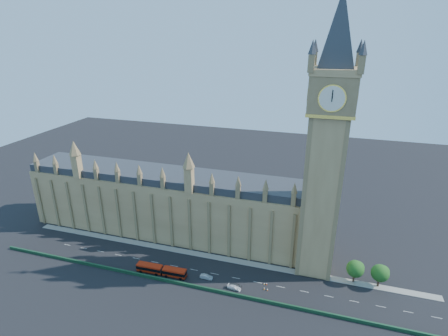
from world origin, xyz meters
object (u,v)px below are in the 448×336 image
(car_grey, at_px, (235,286))
(car_white, at_px, (234,288))
(red_bus, at_px, (161,270))
(car_silver, at_px, (206,277))

(car_grey, bearing_deg, car_white, 165.59)
(red_bus, xyz_separation_m, car_grey, (27.41, 0.86, -0.98))
(red_bus, distance_m, car_grey, 27.44)
(car_silver, bearing_deg, car_white, -100.63)
(car_grey, relative_size, car_silver, 0.90)
(car_grey, distance_m, car_white, 0.96)
(car_white, bearing_deg, red_bus, 93.52)
(red_bus, bearing_deg, car_white, -1.71)
(car_grey, xyz_separation_m, car_silver, (-11.09, 1.52, 0.05))
(red_bus, height_order, car_white, red_bus)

